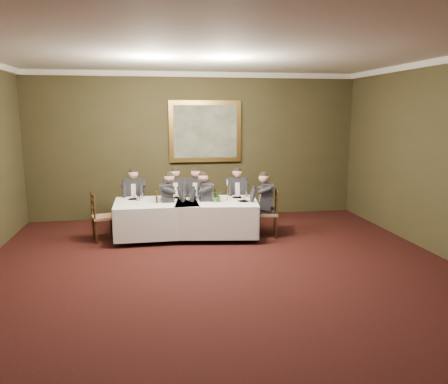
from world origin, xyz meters
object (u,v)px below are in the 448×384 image
object	(u,v)px
diner_main_endleft	(166,213)
chair_sec_backright	(176,214)
chair_sec_endright	(208,222)
diner_main_backleft	(197,204)
chair_sec_endleft	(103,227)
chair_main_backright	(236,214)
chair_sec_backleft	(135,216)
table_second	(156,217)
diner_sec_backleft	(135,206)
diner_main_backright	(236,204)
painting	(205,132)
candlestick	(227,192)
chair_main_endleft	(166,224)
centerpiece	(217,195)
chair_main_endright	(268,223)
diner_main_endright	(267,212)
table_main	(217,216)
diner_sec_endright	(207,212)
diner_sec_backright	(176,204)
chair_main_backleft	(197,214)

from	to	relation	value
diner_main_endleft	chair_sec_backright	size ratio (longest dim) A/B	1.35
chair_sec_backright	chair_sec_endright	distance (m)	1.06
diner_main_backleft	chair_sec_endright	distance (m)	0.82
diner_main_endleft	chair_sec_endleft	distance (m)	1.30
chair_main_backright	chair_sec_backleft	size ratio (longest dim) A/B	1.00
table_second	diner_sec_backleft	size ratio (longest dim) A/B	1.26
diner_main_backright	painting	distance (m)	2.00
diner_main_endleft	chair_sec_endright	distance (m)	0.89
diner_sec_backleft	candlestick	size ratio (longest dim) A/B	3.04
diner_main_backleft	candlestick	size ratio (longest dim) A/B	3.04
table_second	diner_main_backleft	xyz separation A→B (m)	(0.92, 0.79, 0.06)
chair_sec_backright	chair_main_endleft	bearing A→B (deg)	73.48
chair_sec_endleft	diner_main_endleft	bearing A→B (deg)	77.42
centerpiece	chair_sec_endright	bearing A→B (deg)	126.30
chair_sec_backright	chair_sec_endleft	world-z (taller)	same
chair_sec_backleft	diner_sec_backleft	bearing A→B (deg)	90.00
chair_main_endright	chair_sec_endright	size ratio (longest dim) A/B	1.00
chair_main_backright	diner_main_endright	size ratio (longest dim) A/B	0.74
table_main	painting	world-z (taller)	painting
chair_sec_endleft	painting	bearing A→B (deg)	112.29
chair_main_endright	diner_sec_endright	xyz separation A→B (m)	(-1.23, 0.28, 0.23)
diner_main_endleft	painting	bearing A→B (deg)	148.92
diner_main_endleft	centerpiece	size ratio (longest dim) A/B	4.70
chair_sec_backleft	chair_sec_endleft	distance (m)	1.07
diner_main_endright	chair_sec_backleft	bearing A→B (deg)	79.19
diner_sec_backright	chair_sec_endleft	xyz separation A→B (m)	(-1.51, -0.87, -0.23)
chair_main_endleft	diner_main_endright	size ratio (longest dim) A/B	0.74
diner_main_backright	chair_sec_endright	distance (m)	1.01
chair_main_backright	chair_sec_endleft	size ratio (longest dim) A/B	1.00
table_second	chair_sec_endright	world-z (taller)	chair_sec_endright
chair_sec_endright	chair_main_endleft	bearing A→B (deg)	89.16
diner_sec_endright	chair_sec_endleft	bearing A→B (deg)	91.59
chair_main_backleft	chair_main_endleft	bearing A→B (deg)	68.43
diner_main_backleft	centerpiece	distance (m)	1.12
diner_main_endleft	candlestick	distance (m)	1.33
chair_main_backleft	table_main	bearing A→B (deg)	131.32
diner_sec_backright	diner_sec_endright	xyz separation A→B (m)	(0.61, -0.85, 0.00)
chair_main_backleft	chair_main_backright	xyz separation A→B (m)	(0.88, -0.13, 0.00)
chair_main_endright	diner_sec_backright	size ratio (longest dim) A/B	0.74
chair_main_endright	centerpiece	size ratio (longest dim) A/B	3.49
chair_sec_endright	painting	size ratio (longest dim) A/B	0.57
table_second	candlestick	world-z (taller)	candlestick
chair_main_backright	diner_main_backright	bearing A→B (deg)	90.00
table_second	chair_main_backleft	size ratio (longest dim) A/B	1.70
table_second	chair_main_endright	size ratio (longest dim) A/B	1.70
chair_main_backleft	diner_main_backright	size ratio (longest dim) A/B	0.74
candlestick	chair_main_backright	bearing A→B (deg)	65.72
chair_sec_backright	centerpiece	xyz separation A→B (m)	(0.79, -1.08, 0.62)
chair_main_backleft	chair_sec_backright	distance (m)	0.49
chair_main_backright	chair_sec_endright	bearing A→B (deg)	45.71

